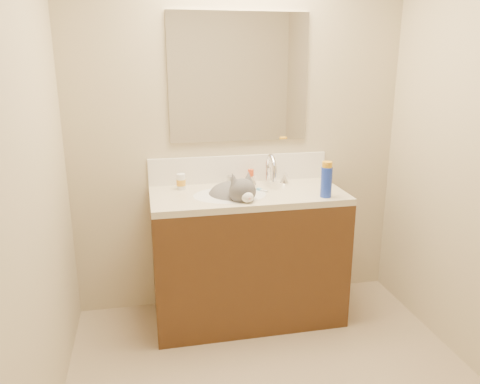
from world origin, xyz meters
name	(u,v)px	position (x,y,z in m)	size (l,w,h in m)	color
room_shell	(304,106)	(0.00, 0.00, 1.49)	(2.24, 2.54, 2.52)	tan
vanity_cabinet	(247,259)	(0.00, 0.97, 0.41)	(1.20, 0.55, 0.82)	#402612
counter_slab	(248,195)	(0.00, 0.97, 0.84)	(1.20, 0.55, 0.04)	beige
basin	(230,206)	(-0.12, 0.94, 0.79)	(0.45, 0.36, 0.14)	white
faucet	(270,172)	(0.18, 1.11, 0.95)	(0.28, 0.20, 0.21)	silver
cat	(234,198)	(-0.09, 0.95, 0.84)	(0.40, 0.45, 0.33)	#4B494B
backsplash	(239,169)	(0.00, 1.24, 0.95)	(1.20, 0.02, 0.18)	white
mirror	(239,78)	(0.00, 1.24, 1.54)	(0.90, 0.02, 0.80)	white
pill_bottle	(181,182)	(-0.40, 1.13, 0.91)	(0.05, 0.05, 0.10)	white
pill_label	(181,182)	(-0.40, 1.13, 0.90)	(0.06, 0.06, 0.04)	gold
silver_jar	(232,180)	(-0.07, 1.16, 0.89)	(0.06, 0.06, 0.06)	#B7B7BC
amber_bottle	(251,176)	(0.07, 1.18, 0.91)	(0.04, 0.04, 0.10)	#D74519
toothbrush	(259,190)	(0.08, 1.00, 0.86)	(0.01, 0.13, 0.01)	white
toothbrush_head	(259,189)	(0.08, 1.00, 0.87)	(0.02, 0.03, 0.02)	#67B0DC
spray_can	(326,182)	(0.44, 0.79, 0.95)	(0.07, 0.07, 0.18)	#1A35BA
spray_cap	(327,165)	(0.44, 0.79, 1.06)	(0.06, 0.06, 0.04)	orange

